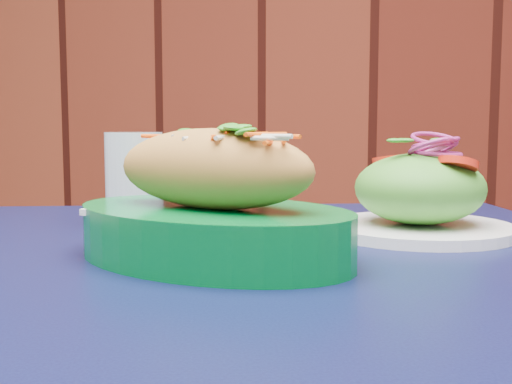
# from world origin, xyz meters

# --- Properties ---
(cafe_table) EXTENTS (1.01, 1.01, 0.75)m
(cafe_table) POSITION_xyz_m (0.00, 1.31, 0.66)
(cafe_table) COLOR black
(cafe_table) RESTS_ON ground
(banh_mi_basket) EXTENTS (0.33, 0.27, 0.13)m
(banh_mi_basket) POSITION_xyz_m (-0.03, 1.28, 0.80)
(banh_mi_basket) COLOR #006024
(banh_mi_basket) RESTS_ON cafe_table
(salad_plate) EXTENTS (0.22, 0.22, 0.12)m
(salad_plate) POSITION_xyz_m (0.16, 1.47, 0.79)
(salad_plate) COLOR white
(salad_plate) RESTS_ON cafe_table
(water_glass) EXTENTS (0.07, 0.07, 0.12)m
(water_glass) POSITION_xyz_m (-0.20, 1.46, 0.81)
(water_glass) COLOR silver
(water_glass) RESTS_ON cafe_table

